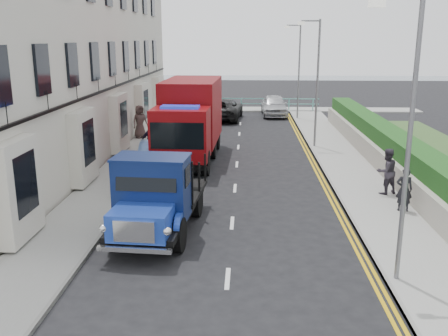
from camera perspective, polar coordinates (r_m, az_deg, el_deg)
ground at (r=15.03m, az=0.71°, el=-9.04°), size 120.00×120.00×0.00m
pavement_west at (r=24.19m, az=-10.98°, el=0.09°), size 2.40×38.00×0.12m
pavement_east at (r=24.02m, az=14.18°, el=-0.19°), size 2.60×38.00×0.12m
promenade at (r=43.17m, az=1.99°, el=6.72°), size 30.00×2.50×0.12m
sea_plane at (r=74.00m, az=2.27°, el=10.01°), size 120.00×120.00×0.00m
terrace_west at (r=28.55m, az=-18.48°, el=16.22°), size 6.31×30.20×14.25m
garden_east at (r=24.29m, az=18.72°, el=1.67°), size 1.45×28.00×1.75m
seafront_railing at (r=42.31m, az=1.98°, el=7.27°), size 13.00×0.08×1.11m
lamp_near at (r=12.50m, az=20.02°, el=4.36°), size 1.23×0.18×7.00m
lamp_mid at (r=28.08m, az=10.40°, el=10.28°), size 1.23×0.18×7.00m
lamp_far at (r=37.99m, az=8.40°, el=11.46°), size 1.23×0.18×7.00m
bedford_lorry at (r=15.42m, az=-7.98°, el=-3.77°), size 2.57×5.66×2.61m
red_lorry at (r=25.22m, az=-3.89°, el=5.70°), size 2.78×7.67×3.98m
parked_car_front at (r=20.94m, az=-8.62°, el=-0.22°), size 1.74×4.23×1.43m
parked_car_mid at (r=22.83m, az=-7.68°, el=1.09°), size 1.90×4.53×1.46m
parked_car_rear at (r=27.01m, az=-6.08°, el=3.06°), size 1.94×4.44×1.27m
seafront_car_left at (r=38.06m, az=-0.06°, el=6.75°), size 3.00×5.79×1.56m
seafront_car_right at (r=40.08m, az=5.74°, el=7.13°), size 2.05×4.84×1.63m
pedestrian_east_near at (r=18.56m, az=19.90°, el=-2.31°), size 0.61×0.45×1.56m
pedestrian_east_far at (r=20.33m, az=18.08°, el=-0.36°), size 1.07×0.97×1.80m
pedestrian_west_near at (r=25.63m, az=-8.36°, el=3.11°), size 1.08×0.77×1.70m
pedestrian_west_far at (r=30.74m, az=-9.58°, el=5.25°), size 1.15×1.09×1.98m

